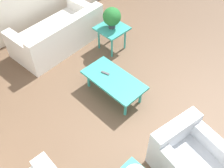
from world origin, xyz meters
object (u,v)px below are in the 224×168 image
at_px(sofa, 59,35).
at_px(coffee_table, 114,81).
at_px(side_table_plant, 112,31).
at_px(armchair, 187,156).
at_px(potted_plant, 112,17).

xyz_separation_m(sofa, coffee_table, (-1.83, 0.16, 0.07)).
height_order(coffee_table, side_table_plant, side_table_plant).
distance_m(sofa, armchair, 3.57).
bearing_deg(coffee_table, armchair, 171.00).
bearing_deg(coffee_table, potted_plant, -43.39).
relative_size(sofa, coffee_table, 1.75).
bearing_deg(potted_plant, armchair, 156.20).
height_order(coffee_table, potted_plant, potted_plant).
distance_m(armchair, coffee_table, 1.74).
xyz_separation_m(sofa, potted_plant, (-0.87, -0.75, 0.50)).
xyz_separation_m(armchair, side_table_plant, (2.68, -1.18, 0.16)).
distance_m(sofa, coffee_table, 1.84).
distance_m(armchair, side_table_plant, 2.93).
distance_m(armchair, potted_plant, 2.97).
relative_size(coffee_table, potted_plant, 2.55).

